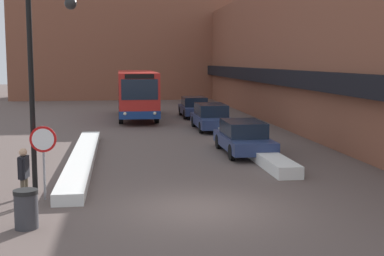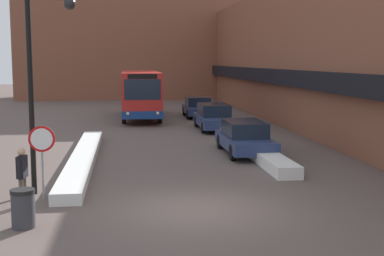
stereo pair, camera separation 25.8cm
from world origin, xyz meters
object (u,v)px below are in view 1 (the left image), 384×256
object	(u,v)px
city_bus	(137,93)
stop_sign	(43,147)
parked_car_front	(243,137)
parked_car_back	(194,107)
pedestrian	(24,172)
parked_car_middle	(211,117)
trash_bin	(26,209)
street_lamp	(41,70)

from	to	relation	value
city_bus	stop_sign	distance (m)	22.01
city_bus	parked_car_front	bearing A→B (deg)	-74.67
parked_car_back	pedestrian	size ratio (longest dim) A/B	2.60
parked_car_middle	stop_sign	world-z (taller)	stop_sign
city_bus	parked_car_middle	world-z (taller)	city_bus
stop_sign	trash_bin	xyz separation A→B (m)	(-0.07, -2.71, -1.08)
parked_car_front	city_bus	bearing A→B (deg)	105.33
city_bus	pedestrian	size ratio (longest dim) A/B	6.25
city_bus	parked_car_front	world-z (taller)	city_bus
parked_car_back	street_lamp	bearing A→B (deg)	-109.53
parked_car_middle	pedestrian	world-z (taller)	pedestrian
parked_car_front	trash_bin	xyz separation A→B (m)	(-7.59, -9.54, -0.24)
street_lamp	pedestrian	xyz separation A→B (m)	(-0.37, -1.38, -2.75)
parked_car_back	trash_bin	bearing A→B (deg)	-107.03
parked_car_front	street_lamp	xyz separation A→B (m)	(-7.59, -6.15, 3.02)
parked_car_back	stop_sign	xyz separation A→B (m)	(-7.52, -22.08, 0.83)
city_bus	trash_bin	bearing A→B (deg)	-98.16
trash_bin	stop_sign	bearing A→B (deg)	88.42
stop_sign	parked_car_back	bearing A→B (deg)	71.20
parked_car_middle	pedestrian	bearing A→B (deg)	-116.91
parked_car_middle	parked_car_back	distance (m)	7.09
street_lamp	city_bus	bearing A→B (deg)	80.55
parked_car_back	street_lamp	world-z (taller)	street_lamp
city_bus	trash_bin	xyz separation A→B (m)	(-3.50, -24.45, -1.30)
parked_car_middle	trash_bin	size ratio (longest dim) A/B	5.14
city_bus	street_lamp	world-z (taller)	street_lamp
parked_car_middle	stop_sign	size ratio (longest dim) A/B	2.26
parked_car_front	parked_car_middle	world-z (taller)	parked_car_middle
city_bus	parked_car_middle	distance (m)	7.96
city_bus	trash_bin	size ratio (longest dim) A/B	10.80
stop_sign	street_lamp	distance (m)	2.28
stop_sign	city_bus	bearing A→B (deg)	81.04
parked_car_back	street_lamp	distance (m)	22.91
city_bus	street_lamp	size ratio (longest dim) A/B	1.71
trash_bin	pedestrian	bearing A→B (deg)	100.57
city_bus	parked_car_back	distance (m)	4.24
street_lamp	pedestrian	bearing A→B (deg)	-105.02
parked_car_front	stop_sign	world-z (taller)	stop_sign
parked_car_middle	trash_bin	world-z (taller)	parked_car_middle
street_lamp	trash_bin	size ratio (longest dim) A/B	6.30
stop_sign	pedestrian	distance (m)	1.01
parked_car_front	pedestrian	distance (m)	10.97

